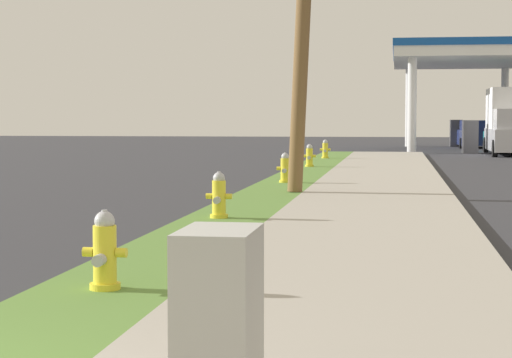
# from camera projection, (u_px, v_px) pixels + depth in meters

# --- Properties ---
(fire_hydrant_nearest) EXTENTS (0.42, 0.37, 0.74)m
(fire_hydrant_nearest) POSITION_uv_depth(u_px,v_px,m) (105.00, 255.00, 8.66)
(fire_hydrant_nearest) COLOR yellow
(fire_hydrant_nearest) RESTS_ON grass_verge
(fire_hydrant_second) EXTENTS (0.42, 0.38, 0.74)m
(fire_hydrant_second) POSITION_uv_depth(u_px,v_px,m) (219.00, 198.00, 14.85)
(fire_hydrant_second) COLOR yellow
(fire_hydrant_second) RESTS_ON grass_verge
(fire_hydrant_third) EXTENTS (0.42, 0.37, 0.74)m
(fire_hydrant_third) POSITION_uv_depth(u_px,v_px,m) (285.00, 169.00, 22.98)
(fire_hydrant_third) COLOR yellow
(fire_hydrant_third) RESTS_ON grass_verge
(fire_hydrant_fourth) EXTENTS (0.42, 0.37, 0.74)m
(fire_hydrant_fourth) POSITION_uv_depth(u_px,v_px,m) (309.00, 157.00, 30.45)
(fire_hydrant_fourth) COLOR yellow
(fire_hydrant_fourth) RESTS_ON grass_verge
(fire_hydrant_fifth) EXTENTS (0.42, 0.38, 0.74)m
(fire_hydrant_fifth) POSITION_uv_depth(u_px,v_px,m) (325.00, 150.00, 36.77)
(fire_hydrant_fifth) COLOR yellow
(fire_hydrant_fifth) RESTS_ON grass_verge
(utility_cabinet) EXTENTS (0.48, 0.74, 0.99)m
(utility_cabinet) POSITION_uv_depth(u_px,v_px,m) (219.00, 324.00, 5.19)
(utility_cabinet) COLOR slate
(utility_cabinet) RESTS_ON sidewalk_slab
(car_teal_by_near_pump) EXTENTS (2.24, 4.63, 1.57)m
(car_teal_by_near_pump) POSITION_uv_depth(u_px,v_px,m) (510.00, 138.00, 46.27)
(car_teal_by_near_pump) COLOR #197075
(car_teal_by_near_pump) RESTS_ON ground
(car_navy_by_far_pump) EXTENTS (1.99, 4.52, 1.57)m
(car_navy_by_far_pump) POSITION_uv_depth(u_px,v_px,m) (475.00, 135.00, 53.34)
(car_navy_by_far_pump) COLOR navy
(car_navy_by_far_pump) RESTS_ON ground
(truck_silver_at_forecourt) EXTENTS (2.24, 6.44, 3.11)m
(truck_silver_at_forecourt) POSITION_uv_depth(u_px,v_px,m) (511.00, 123.00, 43.22)
(truck_silver_at_forecourt) COLOR #BCBCC1
(truck_silver_at_forecourt) RESTS_ON ground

